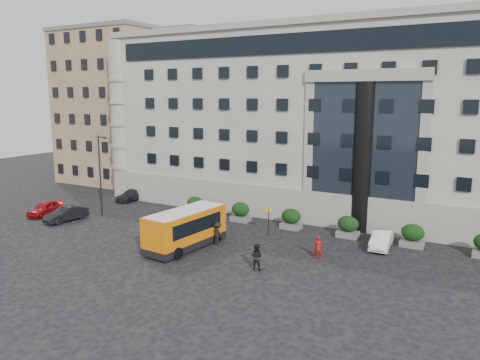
# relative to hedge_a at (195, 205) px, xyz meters

# --- Properties ---
(ground) EXTENTS (120.00, 120.00, 0.00)m
(ground) POSITION_rel_hedge_a_xyz_m (4.00, -7.80, -0.93)
(ground) COLOR black
(ground) RESTS_ON ground
(civic_building) EXTENTS (44.00, 24.00, 18.00)m
(civic_building) POSITION_rel_hedge_a_xyz_m (10.00, 14.20, 8.07)
(civic_building) COLOR gray
(civic_building) RESTS_ON ground
(entrance_column) EXTENTS (1.80, 1.80, 13.00)m
(entrance_column) POSITION_rel_hedge_a_xyz_m (16.00, 2.50, 5.57)
(entrance_column) COLOR black
(entrance_column) RESTS_ON ground
(apartment_near) EXTENTS (14.00, 14.00, 20.00)m
(apartment_near) POSITION_rel_hedge_a_xyz_m (-20.00, 12.20, 9.07)
(apartment_near) COLOR #7F674A
(apartment_near) RESTS_ON ground
(apartment_far) EXTENTS (13.00, 13.00, 22.00)m
(apartment_far) POSITION_rel_hedge_a_xyz_m (-23.00, 30.20, 10.07)
(apartment_far) COLOR #7D6049
(apartment_far) RESTS_ON ground
(hedge_a) EXTENTS (1.80, 1.26, 1.84)m
(hedge_a) POSITION_rel_hedge_a_xyz_m (0.00, 0.00, 0.00)
(hedge_a) COLOR #545451
(hedge_a) RESTS_ON ground
(hedge_b) EXTENTS (1.80, 1.26, 1.84)m
(hedge_b) POSITION_rel_hedge_a_xyz_m (5.20, 0.00, 0.00)
(hedge_b) COLOR #545451
(hedge_b) RESTS_ON ground
(hedge_c) EXTENTS (1.80, 1.26, 1.84)m
(hedge_c) POSITION_rel_hedge_a_xyz_m (10.40, 0.00, 0.00)
(hedge_c) COLOR #545451
(hedge_c) RESTS_ON ground
(hedge_d) EXTENTS (1.80, 1.26, 1.84)m
(hedge_d) POSITION_rel_hedge_a_xyz_m (15.60, 0.00, 0.00)
(hedge_d) COLOR #545451
(hedge_d) RESTS_ON ground
(hedge_e) EXTENTS (1.80, 1.26, 1.84)m
(hedge_e) POSITION_rel_hedge_a_xyz_m (20.80, 0.00, 0.00)
(hedge_e) COLOR #545451
(hedge_e) RESTS_ON ground
(street_lamp) EXTENTS (1.16, 0.18, 8.00)m
(street_lamp) POSITION_rel_hedge_a_xyz_m (-7.94, -4.80, 3.44)
(street_lamp) COLOR #262628
(street_lamp) RESTS_ON ground
(bus_stop_sign) EXTENTS (0.50, 0.08, 2.52)m
(bus_stop_sign) POSITION_rel_hedge_a_xyz_m (9.50, -2.80, 0.80)
(bus_stop_sign) COLOR #262628
(bus_stop_sign) RESTS_ON ground
(no_entry_sign) EXTENTS (0.64, 0.16, 2.32)m
(no_entry_sign) POSITION_rel_hedge_a_xyz_m (-9.00, -8.84, 0.72)
(no_entry_sign) COLOR #262628
(no_entry_sign) RESTS_ON ground
(minibus) EXTENTS (3.30, 7.52, 3.05)m
(minibus) POSITION_rel_hedge_a_xyz_m (5.27, -8.97, 0.75)
(minibus) COLOR #D6690A
(minibus) RESTS_ON ground
(red_truck) EXTENTS (3.47, 6.03, 3.06)m
(red_truck) POSITION_rel_hedge_a_xyz_m (-11.99, 6.73, 0.64)
(red_truck) COLOR maroon
(red_truck) RESTS_ON ground
(parked_car_a) EXTENTS (2.30, 4.27, 1.38)m
(parked_car_a) POSITION_rel_hedge_a_xyz_m (-13.00, -7.54, -0.24)
(parked_car_a) COLOR maroon
(parked_car_a) RESTS_ON ground
(parked_car_b) EXTENTS (2.00, 4.35, 1.38)m
(parked_car_b) POSITION_rel_hedge_a_xyz_m (-9.37, -8.07, -0.24)
(parked_car_b) COLOR black
(parked_car_b) RESTS_ON ground
(parked_car_c) EXTENTS (2.04, 4.55, 1.29)m
(parked_car_c) POSITION_rel_hedge_a_xyz_m (-9.94, 1.85, -0.28)
(parked_car_c) COLOR black
(parked_car_c) RESTS_ON ground
(parked_car_d) EXTENTS (2.71, 5.22, 1.41)m
(parked_car_d) POSITION_rel_hedge_a_xyz_m (-7.80, 8.20, -0.23)
(parked_car_d) COLOR black
(parked_car_d) RESTS_ON ground
(white_taxi) EXTENTS (1.72, 4.17, 1.34)m
(white_taxi) POSITION_rel_hedge_a_xyz_m (18.72, -1.44, -0.26)
(white_taxi) COLOR silver
(white_taxi) RESTS_ON ground
(pedestrian_a) EXTENTS (0.73, 0.58, 1.75)m
(pedestrian_a) POSITION_rel_hedge_a_xyz_m (15.20, -6.24, -0.05)
(pedestrian_a) COLOR #A01110
(pedestrian_a) RESTS_ON ground
(pedestrian_b) EXTENTS (0.94, 0.75, 1.86)m
(pedestrian_b) POSITION_rel_hedge_a_xyz_m (12.25, -10.42, 0.00)
(pedestrian_b) COLOR black
(pedestrian_b) RESTS_ON ground
(pedestrian_c) EXTENTS (1.33, 0.95, 1.87)m
(pedestrian_c) POSITION_rel_hedge_a_xyz_m (7.00, -7.05, 0.01)
(pedestrian_c) COLOR black
(pedestrian_c) RESTS_ON ground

